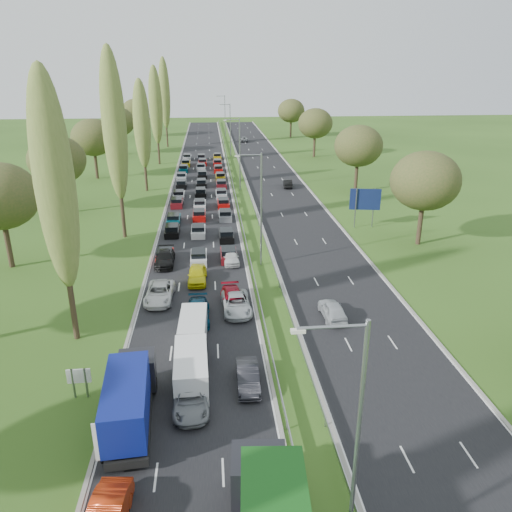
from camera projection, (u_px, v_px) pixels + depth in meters
name	position (u px, v px, depth m)	size (l,w,h in m)	color
ground	(239.00, 187.00, 88.08)	(260.00, 260.00, 0.00)	#2C4C17
near_carriageway	(201.00, 185.00, 89.82)	(10.50, 215.00, 0.04)	black
far_carriageway	(275.00, 183.00, 91.00)	(10.50, 215.00, 0.04)	black
central_reservation	(239.00, 181.00, 90.21)	(2.36, 215.00, 0.32)	gray
lamp_columns	(240.00, 155.00, 84.09)	(0.18, 140.18, 12.00)	gray
poplar_row	(132.00, 123.00, 71.27)	(2.80, 127.80, 22.44)	#2D2116
woodland_left	(50.00, 164.00, 66.87)	(8.00, 166.00, 11.10)	#2D2116
woodland_right	(374.00, 154.00, 74.65)	(8.00, 153.00, 11.10)	#2D2116
traffic_queue_fill	(201.00, 189.00, 84.82)	(9.00, 68.64, 0.80)	#A50C0A
near_car_2	(160.00, 293.00, 45.29)	(2.42, 5.26, 1.46)	silver
near_car_3	(165.00, 258.00, 53.51)	(2.01, 4.95, 1.44)	black
near_car_6	(190.00, 398.00, 31.01)	(2.20, 4.77, 1.33)	slate
near_car_7	(198.00, 312.00, 41.80)	(1.97, 4.85, 1.41)	#042C45
near_car_8	(197.00, 275.00, 49.13)	(1.80, 4.47, 1.52)	#CFCA0D
near_car_9	(248.00, 377.00, 33.13)	(1.45, 4.17, 1.37)	black
near_car_10	(236.00, 303.00, 43.30)	(2.39, 5.18, 1.44)	#ADB3B6
near_car_11	(233.00, 299.00, 44.26)	(1.93, 4.74, 1.38)	#A30A1C
near_car_12	(231.00, 257.00, 53.97)	(1.65, 4.09, 1.39)	silver
far_car_0	(333.00, 310.00, 42.11)	(1.74, 4.33, 1.47)	#ABB0B5
far_car_1	(288.00, 183.00, 87.83)	(1.46, 4.18, 1.38)	black
far_car_2	(244.00, 139.00, 141.23)	(2.27, 4.92, 1.37)	slate
blue_lorry	(130.00, 398.00, 29.13)	(2.36, 8.49, 3.58)	black
white_van_front	(191.00, 367.00, 33.44)	(2.17, 5.54, 2.23)	white
white_van_rear	(193.00, 328.00, 38.64)	(2.01, 5.13, 2.06)	silver
info_sign	(79.00, 379.00, 31.75)	(1.50, 0.16, 2.10)	gray
direction_sign	(365.00, 201.00, 64.97)	(3.96, 0.77, 5.20)	gray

